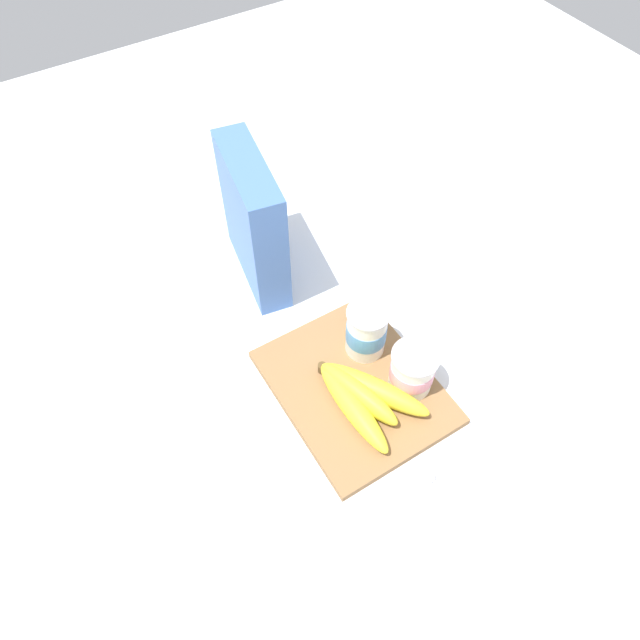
% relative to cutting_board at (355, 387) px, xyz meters
% --- Properties ---
extents(ground_plane, '(2.40, 2.40, 0.00)m').
position_rel_cutting_board_xyz_m(ground_plane, '(0.00, 0.00, -0.01)').
color(ground_plane, white).
extents(cutting_board, '(0.29, 0.23, 0.02)m').
position_rel_cutting_board_xyz_m(cutting_board, '(0.00, 0.00, 0.00)').
color(cutting_board, olive).
rests_on(cutting_board, ground_plane).
extents(cereal_box, '(0.21, 0.09, 0.25)m').
position_rel_cutting_board_xyz_m(cereal_box, '(-0.31, -0.01, 0.12)').
color(cereal_box, '#4770B7').
rests_on(cereal_box, ground_plane).
extents(yogurt_cup_front, '(0.07, 0.07, 0.10)m').
position_rel_cutting_board_xyz_m(yogurt_cup_front, '(-0.05, 0.05, 0.06)').
color(yogurt_cup_front, white).
rests_on(yogurt_cup_front, cutting_board).
extents(yogurt_cup_back, '(0.07, 0.07, 0.08)m').
position_rel_cutting_board_xyz_m(yogurt_cup_back, '(0.04, 0.08, 0.05)').
color(yogurt_cup_back, white).
rests_on(yogurt_cup_back, cutting_board).
extents(banana_bunch, '(0.19, 0.13, 0.04)m').
position_rel_cutting_board_xyz_m(banana_bunch, '(0.03, -0.01, 0.03)').
color(banana_bunch, yellow).
rests_on(banana_bunch, cutting_board).
extents(spoon, '(0.13, 0.08, 0.01)m').
position_rel_cutting_board_xyz_m(spoon, '(0.20, 0.02, -0.00)').
color(spoon, silver).
rests_on(spoon, ground_plane).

